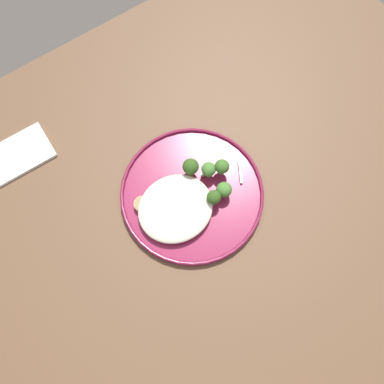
% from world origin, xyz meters
% --- Properties ---
extents(ground, '(6.00, 6.00, 0.00)m').
position_xyz_m(ground, '(0.00, 0.00, 0.00)').
color(ground, '#47423D').
extents(wooden_dining_table, '(1.40, 1.00, 0.74)m').
position_xyz_m(wooden_dining_table, '(0.00, 0.00, 0.66)').
color(wooden_dining_table, brown).
rests_on(wooden_dining_table, ground).
extents(dinner_plate, '(0.29, 0.29, 0.02)m').
position_xyz_m(dinner_plate, '(-0.04, -0.02, 0.75)').
color(dinner_plate, maroon).
rests_on(dinner_plate, wooden_dining_table).
extents(noodle_bed, '(0.15, 0.14, 0.03)m').
position_xyz_m(noodle_bed, '(0.01, -0.01, 0.77)').
color(noodle_bed, beige).
rests_on(noodle_bed, dinner_plate).
extents(seared_scallop_tilted_round, '(0.03, 0.03, 0.01)m').
position_xyz_m(seared_scallop_tilted_round, '(0.06, -0.06, 0.76)').
color(seared_scallop_tilted_round, '#DBB77A').
rests_on(seared_scallop_tilted_round, dinner_plate).
extents(seared_scallop_tiny_bay, '(0.03, 0.03, 0.01)m').
position_xyz_m(seared_scallop_tiny_bay, '(0.03, 0.00, 0.76)').
color(seared_scallop_tiny_bay, '#DBB77A').
rests_on(seared_scallop_tiny_bay, dinner_plate).
extents(seared_scallop_front_small, '(0.03, 0.03, 0.01)m').
position_xyz_m(seared_scallop_front_small, '(-0.04, -0.03, 0.76)').
color(seared_scallop_front_small, beige).
rests_on(seared_scallop_front_small, dinner_plate).
extents(seared_scallop_rear_pale, '(0.03, 0.03, 0.02)m').
position_xyz_m(seared_scallop_rear_pale, '(-0.02, -0.01, 0.76)').
color(seared_scallop_rear_pale, '#E5C689').
rests_on(seared_scallop_rear_pale, dinner_plate).
extents(seared_scallop_center_golden, '(0.02, 0.02, 0.01)m').
position_xyz_m(seared_scallop_center_golden, '(0.01, -0.02, 0.76)').
color(seared_scallop_center_golden, beige).
rests_on(seared_scallop_center_golden, dinner_plate).
extents(broccoli_floret_small_sprig, '(0.03, 0.03, 0.04)m').
position_xyz_m(broccoli_floret_small_sprig, '(-0.09, -0.04, 0.78)').
color(broccoli_floret_small_sprig, '#7A994C').
rests_on(broccoli_floret_small_sprig, dinner_plate).
extents(broccoli_floret_tall_stalk, '(0.03, 0.03, 0.04)m').
position_xyz_m(broccoli_floret_tall_stalk, '(-0.09, 0.01, 0.77)').
color(broccoli_floret_tall_stalk, '#7A994C').
rests_on(broccoli_floret_tall_stalk, dinner_plate).
extents(broccoli_floret_split_head, '(0.03, 0.03, 0.05)m').
position_xyz_m(broccoli_floret_split_head, '(-0.06, -0.06, 0.78)').
color(broccoli_floret_split_head, '#89A356').
rests_on(broccoli_floret_split_head, dinner_plate).
extents(broccoli_floret_rear_charred, '(0.03, 0.03, 0.05)m').
position_xyz_m(broccoli_floret_rear_charred, '(-0.11, -0.03, 0.78)').
color(broccoli_floret_rear_charred, '#7A994C').
rests_on(broccoli_floret_rear_charred, dinner_plate).
extents(broccoli_floret_center_pile, '(0.03, 0.03, 0.04)m').
position_xyz_m(broccoli_floret_center_pile, '(-0.06, 0.01, 0.78)').
color(broccoli_floret_center_pile, '#7A994C').
rests_on(broccoli_floret_center_pile, dinner_plate).
extents(onion_sliver_short_strip, '(0.03, 0.05, 0.00)m').
position_xyz_m(onion_sliver_short_strip, '(-0.15, -0.01, 0.75)').
color(onion_sliver_short_strip, silver).
rests_on(onion_sliver_short_strip, dinner_plate).
extents(onion_sliver_long_sliver, '(0.03, 0.04, 0.00)m').
position_xyz_m(onion_sliver_long_sliver, '(-0.09, -0.06, 0.75)').
color(onion_sliver_long_sliver, silver).
rests_on(onion_sliver_long_sliver, dinner_plate).
extents(folded_napkin, '(0.15, 0.09, 0.01)m').
position_xyz_m(folded_napkin, '(0.22, -0.30, 0.74)').
color(folded_napkin, white).
rests_on(folded_napkin, wooden_dining_table).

